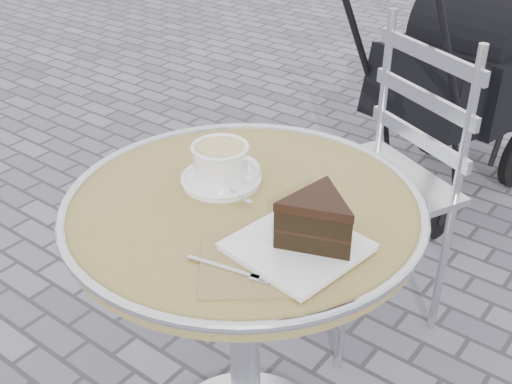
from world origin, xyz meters
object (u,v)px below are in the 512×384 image
Objects in this scene: cake_plate_set at (311,227)px; cafe_table at (244,269)px; cappuccino_set at (222,167)px; bistro_chair at (396,150)px; baby_stroller at (459,87)px.

cafe_table is at bearing 173.26° from cake_plate_set.
cappuccino_set is 0.29m from cake_plate_set.
cake_plate_set reaches higher than cafe_table.
cafe_table is at bearing -65.19° from bistro_chair.
cappuccino_set is at bearing -72.61° from bistro_chair.
cappuccino_set is 0.69m from bistro_chair.
baby_stroller reaches higher than cake_plate_set.
cafe_table is at bearing -74.49° from baby_stroller.
baby_stroller is (-0.06, 1.51, -0.32)m from cappuccino_set.
bistro_chair is 0.87m from baby_stroller.
cake_plate_set is (0.19, -0.05, 0.21)m from cafe_table.
bistro_chair is (0.00, 0.69, -0.00)m from cafe_table.
bistro_chair reaches higher than cappuccino_set.
bistro_chair is at bearing 69.13° from cappuccino_set.
cake_plate_set is 0.31× the size of baby_stroller.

